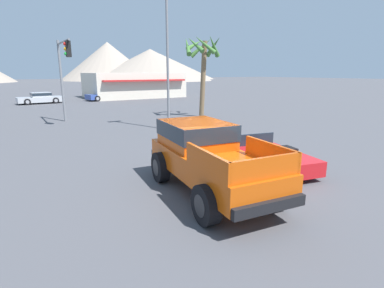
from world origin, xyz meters
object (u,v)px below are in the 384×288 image
parked_car_silver (40,98)px  palm_tree_tall (202,56)px  orange_pickup_truck (206,154)px  traffic_light_main (64,65)px  parked_car_blue (104,95)px  street_lamp_post (167,48)px  red_convertible_car (262,154)px

parked_car_silver → palm_tree_tall: size_ratio=0.77×
orange_pickup_truck → traffic_light_main: traffic_light_main is taller
orange_pickup_truck → traffic_light_main: size_ratio=0.99×
orange_pickup_truck → parked_car_blue: bearing=85.9°
traffic_light_main → palm_tree_tall: (9.21, -1.87, 0.70)m
orange_pickup_truck → palm_tree_tall: palm_tree_tall is taller
orange_pickup_truck → street_lamp_post: (3.49, 8.82, 3.55)m
parked_car_silver → street_lamp_post: bearing=-171.8°
palm_tree_tall → street_lamp_post: bearing=-144.4°
orange_pickup_truck → parked_car_silver: (-1.12, 29.74, -0.46)m
orange_pickup_truck → red_convertible_car: 3.20m
parked_car_silver → parked_car_blue: (6.99, 0.12, 0.02)m
parked_car_silver → traffic_light_main: bearing=175.7°
parked_car_blue → street_lamp_post: bearing=162.8°
street_lamp_post → traffic_light_main: bearing=131.8°
orange_pickup_truck → red_convertible_car: size_ratio=1.14×
red_convertible_car → street_lamp_post: bearing=99.3°
red_convertible_car → palm_tree_tall: size_ratio=0.78×
parked_car_silver → orange_pickup_truck: bearing=177.9°
parked_car_blue → traffic_light_main: bearing=145.4°
orange_pickup_truck → street_lamp_post: 10.13m
palm_tree_tall → traffic_light_main: bearing=168.5°
orange_pickup_truck → red_convertible_car: bearing=21.2°
traffic_light_main → street_lamp_post: street_lamp_post is taller
red_convertible_car → traffic_light_main: bearing=120.0°
palm_tree_tall → parked_car_blue: bearing=97.1°
palm_tree_tall → orange_pickup_truck: bearing=-123.7°
red_convertible_car → parked_car_silver: bearing=110.7°
red_convertible_car → street_lamp_post: size_ratio=0.60×
parked_car_blue → traffic_light_main: (-7.01, -15.87, 3.13)m
orange_pickup_truck → street_lamp_post: bearing=75.5°
parked_car_silver → parked_car_blue: size_ratio=1.05×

